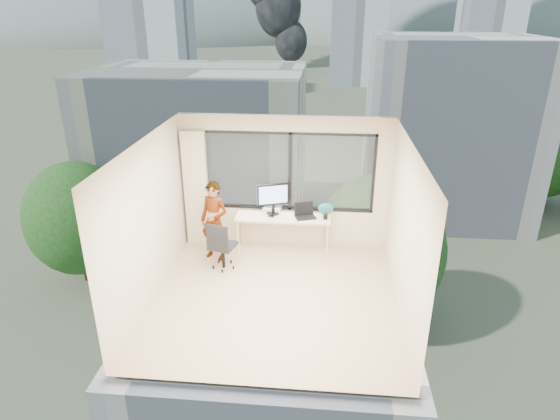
# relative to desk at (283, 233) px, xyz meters

# --- Properties ---
(floor) EXTENTS (4.00, 4.00, 0.01)m
(floor) POSITION_rel_desk_xyz_m (0.00, -1.66, -0.38)
(floor) COLOR tan
(floor) RESTS_ON ground
(ceiling) EXTENTS (4.00, 4.00, 0.01)m
(ceiling) POSITION_rel_desk_xyz_m (0.00, -1.66, 2.23)
(ceiling) COLOR white
(ceiling) RESTS_ON ground
(wall_front) EXTENTS (4.00, 0.01, 2.60)m
(wall_front) POSITION_rel_desk_xyz_m (0.00, -3.66, 0.93)
(wall_front) COLOR beige
(wall_front) RESTS_ON ground
(wall_left) EXTENTS (0.01, 4.00, 2.60)m
(wall_left) POSITION_rel_desk_xyz_m (-2.00, -1.66, 0.93)
(wall_left) COLOR beige
(wall_left) RESTS_ON ground
(wall_right) EXTENTS (0.01, 4.00, 2.60)m
(wall_right) POSITION_rel_desk_xyz_m (2.00, -1.66, 0.93)
(wall_right) COLOR beige
(wall_right) RESTS_ON ground
(window_wall) EXTENTS (3.30, 0.16, 1.55)m
(window_wall) POSITION_rel_desk_xyz_m (0.05, 0.34, 1.15)
(window_wall) COLOR black
(window_wall) RESTS_ON ground
(curtain) EXTENTS (0.45, 0.14, 2.30)m
(curtain) POSITION_rel_desk_xyz_m (-1.72, 0.22, 0.77)
(curtain) COLOR #F5E2C0
(curtain) RESTS_ON floor
(desk) EXTENTS (1.80, 0.60, 0.75)m
(desk) POSITION_rel_desk_xyz_m (0.00, 0.00, 0.00)
(desk) COLOR #C7B185
(desk) RESTS_ON floor
(chair) EXTENTS (0.59, 0.59, 0.95)m
(chair) POSITION_rel_desk_xyz_m (-1.03, -0.75, 0.10)
(chair) COLOR black
(chair) RESTS_ON floor
(person) EXTENTS (0.65, 0.53, 1.52)m
(person) POSITION_rel_desk_xyz_m (-1.25, -0.38, 0.38)
(person) COLOR #2D2D33
(person) RESTS_ON floor
(monitor) EXTENTS (0.62, 0.33, 0.61)m
(monitor) POSITION_rel_desk_xyz_m (-0.20, 0.08, 0.68)
(monitor) COLOR black
(monitor) RESTS_ON desk
(game_console) EXTENTS (0.37, 0.33, 0.08)m
(game_console) POSITION_rel_desk_xyz_m (-0.23, 0.24, 0.41)
(game_console) COLOR white
(game_console) RESTS_ON desk
(laptop) EXTENTS (0.48, 0.49, 0.24)m
(laptop) POSITION_rel_desk_xyz_m (0.42, -0.05, 0.50)
(laptop) COLOR black
(laptop) RESTS_ON desk
(cellphone) EXTENTS (0.12, 0.08, 0.01)m
(cellphone) POSITION_rel_desk_xyz_m (-0.23, -0.07, 0.38)
(cellphone) COLOR black
(cellphone) RESTS_ON desk
(pen_cup) EXTENTS (0.10, 0.10, 0.10)m
(pen_cup) POSITION_rel_desk_xyz_m (0.80, -0.08, 0.43)
(pen_cup) COLOR black
(pen_cup) RESTS_ON desk
(handbag) EXTENTS (0.32, 0.23, 0.22)m
(handbag) POSITION_rel_desk_xyz_m (0.80, 0.15, 0.49)
(handbag) COLOR #0E5155
(handbag) RESTS_ON desk
(exterior_ground) EXTENTS (400.00, 400.00, 0.04)m
(exterior_ground) POSITION_rel_desk_xyz_m (0.00, 118.34, -14.38)
(exterior_ground) COLOR #515B3D
(exterior_ground) RESTS_ON ground
(near_bldg_a) EXTENTS (16.00, 12.00, 14.00)m
(near_bldg_a) POSITION_rel_desk_xyz_m (-9.00, 28.34, -7.38)
(near_bldg_a) COLOR beige
(near_bldg_a) RESTS_ON exterior_ground
(near_bldg_b) EXTENTS (14.00, 13.00, 16.00)m
(near_bldg_b) POSITION_rel_desk_xyz_m (12.00, 36.34, -6.38)
(near_bldg_b) COLOR white
(near_bldg_b) RESTS_ON exterior_ground
(far_tower_a) EXTENTS (14.00, 14.00, 28.00)m
(far_tower_a) POSITION_rel_desk_xyz_m (-35.00, 93.34, -0.38)
(far_tower_a) COLOR silver
(far_tower_a) RESTS_ON exterior_ground
(far_tower_b) EXTENTS (13.00, 13.00, 30.00)m
(far_tower_b) POSITION_rel_desk_xyz_m (8.00, 118.34, 0.62)
(far_tower_b) COLOR silver
(far_tower_b) RESTS_ON exterior_ground
(far_tower_c) EXTENTS (15.00, 15.00, 26.00)m
(far_tower_c) POSITION_rel_desk_xyz_m (45.00, 138.34, -1.38)
(far_tower_c) COLOR silver
(far_tower_c) RESTS_ON exterior_ground
(far_tower_d) EXTENTS (16.00, 14.00, 22.00)m
(far_tower_d) POSITION_rel_desk_xyz_m (-60.00, 148.34, -3.38)
(far_tower_d) COLOR silver
(far_tower_d) RESTS_ON exterior_ground
(hill_a) EXTENTS (288.00, 216.00, 90.00)m
(hill_a) POSITION_rel_desk_xyz_m (-120.00, 318.34, -14.38)
(hill_a) COLOR slate
(hill_a) RESTS_ON exterior_ground
(hill_b) EXTENTS (300.00, 220.00, 96.00)m
(hill_b) POSITION_rel_desk_xyz_m (100.00, 318.34, -14.38)
(hill_b) COLOR slate
(hill_b) RESTS_ON exterior_ground
(tree_a) EXTENTS (7.00, 7.00, 8.00)m
(tree_a) POSITION_rel_desk_xyz_m (-16.00, 20.34, -10.38)
(tree_a) COLOR #1C4316
(tree_a) RESTS_ON exterior_ground
(tree_b) EXTENTS (7.60, 7.60, 9.00)m
(tree_b) POSITION_rel_desk_xyz_m (4.00, 16.34, -9.88)
(tree_b) COLOR #1C4316
(tree_b) RESTS_ON exterior_ground
(tree_c) EXTENTS (8.40, 8.40, 10.00)m
(tree_c) POSITION_rel_desk_xyz_m (22.00, 38.34, -9.38)
(tree_c) COLOR #1C4316
(tree_c) RESTS_ON exterior_ground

